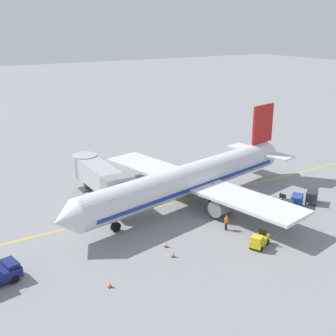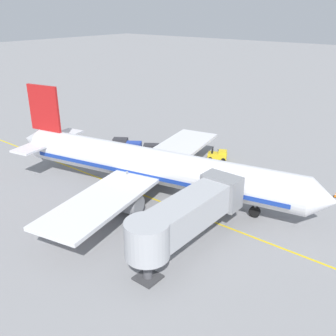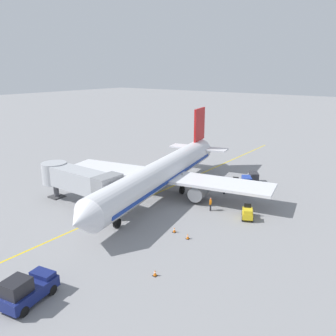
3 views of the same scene
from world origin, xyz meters
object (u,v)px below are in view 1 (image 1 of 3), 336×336
object	(u,v)px
baggage_cart_second_in_train	(297,200)
ground_crew_loader	(261,205)
baggage_tug_lead	(279,203)
safety_cone_nose_right	(110,284)
parked_airliner	(190,179)
jet_bridge	(100,176)
baggage_tug_trailing	(259,240)
safety_cone_nose_left	(166,245)
baggage_cart_front	(287,207)
ground_crew_wing_walker	(226,222)
safety_cone_wing_tip	(173,254)
baggage_cart_third_in_train	(312,196)
ground_crew_marshaller	(224,199)

from	to	relation	value
baggage_cart_second_in_train	ground_crew_loader	bearing A→B (deg)	75.95
baggage_tug_lead	safety_cone_nose_right	bearing A→B (deg)	100.82
parked_airliner	jet_bridge	xyz separation A→B (m)	(6.34, 9.30, 0.27)
baggage_tug_trailing	safety_cone_nose_right	xyz separation A→B (m)	(1.35, 15.77, -0.42)
ground_crew_loader	safety_cone_nose_right	xyz separation A→B (m)	(-4.88, 21.75, -0.66)
safety_cone_nose_left	safety_cone_nose_right	world-z (taller)	same
baggage_cart_front	baggage_cart_second_in_train	size ratio (longest dim) A/B	1.00
parked_airliner	baggage_tug_lead	xyz separation A→B (m)	(-6.96, -8.41, -2.47)
ground_crew_wing_walker	safety_cone_nose_left	distance (m)	7.62
safety_cone_nose_left	safety_cone_nose_right	bearing A→B (deg)	114.35
parked_airliner	safety_cone_wing_tip	size ratio (longest dim) A/B	62.91
baggage_cart_third_in_train	safety_cone_wing_tip	world-z (taller)	baggage_cart_third_in_train
ground_crew_marshaller	baggage_tug_lead	bearing A→B (deg)	-126.90
ground_crew_wing_walker	ground_crew_loader	world-z (taller)	same
baggage_tug_trailing	baggage_cart_third_in_train	distance (m)	14.32
parked_airliner	baggage_cart_front	xyz separation A→B (m)	(-8.79, -7.86, -2.24)
baggage_cart_second_in_train	baggage_cart_third_in_train	world-z (taller)	same
baggage_tug_lead	safety_cone_nose_right	world-z (taller)	baggage_tug_lead
baggage_cart_second_in_train	safety_cone_wing_tip	distance (m)	19.33
baggage_tug_lead	safety_cone_nose_left	size ratio (longest dim) A/B	4.60
safety_cone_nose_right	safety_cone_wing_tip	xyz separation A→B (m)	(1.49, -7.32, 0.00)
baggage_cart_front	safety_cone_nose_right	size ratio (longest dim) A/B	4.73
jet_bridge	baggage_tug_trailing	size ratio (longest dim) A/B	4.65
safety_cone_nose_right	ground_crew_marshaller	bearing A→B (deg)	-65.73
baggage_cart_third_in_train	safety_cone_nose_left	bearing A→B (deg)	90.53
baggage_tug_trailing	ground_crew_loader	distance (m)	8.64
parked_airliner	baggage_cart_second_in_train	bearing A→B (deg)	-127.46
baggage_tug_lead	baggage_cart_second_in_train	world-z (taller)	baggage_tug_lead
baggage_cart_front	baggage_cart_third_in_train	bearing A→B (deg)	-80.88
baggage_cart_front	safety_cone_nose_right	xyz separation A→B (m)	(-2.87, 23.98, -0.66)
jet_bridge	safety_cone_nose_right	bearing A→B (deg)	159.22
baggage_cart_front	baggage_cart_second_in_train	xyz separation A→B (m)	(0.82, -2.53, 0.00)
baggage_tug_trailing	baggage_cart_front	distance (m)	9.23
baggage_tug_trailing	safety_cone_nose_right	bearing A→B (deg)	85.12
baggage_cart_second_in_train	safety_cone_wing_tip	size ratio (longest dim) A/B	4.73
baggage_tug_trailing	ground_crew_loader	xyz separation A→B (m)	(6.23, -5.98, 0.24)
baggage_cart_second_in_train	safety_cone_nose_left	size ratio (longest dim) A/B	4.73
baggage_cart_second_in_train	safety_cone_nose_left	world-z (taller)	baggage_cart_second_in_train
ground_crew_wing_walker	safety_cone_nose_left	bearing A→B (deg)	89.30
jet_bridge	ground_crew_loader	size ratio (longest dim) A/B	7.63
baggage_cart_front	baggage_cart_second_in_train	world-z (taller)	same
jet_bridge	baggage_tug_trailing	distance (m)	21.48
safety_cone_nose_right	safety_cone_wing_tip	size ratio (longest dim) A/B	1.00
baggage_tug_lead	baggage_cart_third_in_train	distance (m)	4.75
safety_cone_nose_right	ground_crew_wing_walker	bearing A→B (deg)	-77.47
parked_airliner	safety_cone_nose_left	size ratio (longest dim) A/B	62.91
baggage_tug_trailing	safety_cone_nose_left	size ratio (longest dim) A/B	4.70
jet_bridge	baggage_cart_front	world-z (taller)	jet_bridge
safety_cone_nose_right	ground_crew_loader	bearing A→B (deg)	-77.35
ground_crew_loader	ground_crew_marshaller	size ratio (longest dim) A/B	1.00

